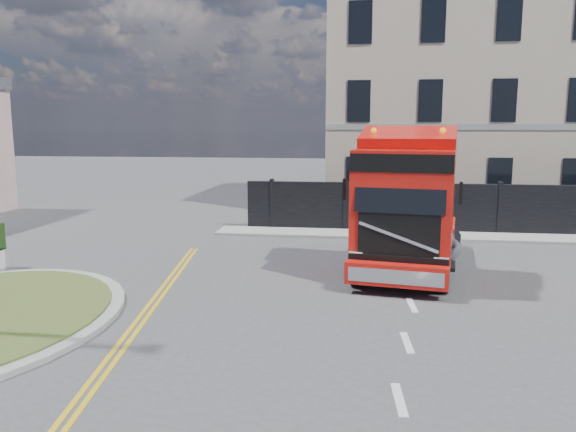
# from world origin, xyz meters

# --- Properties ---
(ground) EXTENTS (120.00, 120.00, 0.00)m
(ground) POSITION_xyz_m (0.00, 0.00, 0.00)
(ground) COLOR #424244
(ground) RESTS_ON ground
(hoarding_fence) EXTENTS (18.80, 0.25, 2.00)m
(hoarding_fence) POSITION_xyz_m (6.55, 9.00, 1.00)
(hoarding_fence) COLOR black
(hoarding_fence) RESTS_ON ground
(georgian_building) EXTENTS (12.30, 10.30, 12.80)m
(georgian_building) POSITION_xyz_m (6.00, 16.50, 5.77)
(georgian_building) COLOR #C5B39D
(georgian_building) RESTS_ON ground
(pavement_far) EXTENTS (20.00, 1.60, 0.12)m
(pavement_far) POSITION_xyz_m (6.00, 8.10, 0.06)
(pavement_far) COLOR gray
(pavement_far) RESTS_ON ground
(truck) EXTENTS (3.60, 7.15, 4.09)m
(truck) POSITION_xyz_m (2.96, 2.49, 1.83)
(truck) COLOR black
(truck) RESTS_ON ground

